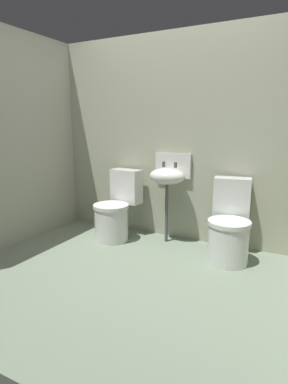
% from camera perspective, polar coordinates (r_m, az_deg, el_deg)
% --- Properties ---
extents(ground_plane, '(3.38, 2.60, 0.08)m').
position_cam_1_polar(ground_plane, '(2.92, -2.57, -15.40)').
color(ground_plane, slate).
extents(wall_back, '(3.38, 0.10, 2.28)m').
position_cam_1_polar(wall_back, '(3.63, 6.44, 9.43)').
color(wall_back, '#9EA188').
rests_on(wall_back, ground).
extents(wall_left, '(0.10, 2.40, 2.28)m').
position_cam_1_polar(wall_left, '(3.68, -23.45, 8.55)').
color(wall_left, '#9A9C89').
rests_on(wall_left, ground).
extents(toilet_left, '(0.44, 0.62, 0.78)m').
position_cam_1_polar(toilet_left, '(3.68, -5.06, -3.45)').
color(toilet_left, silver).
rests_on(toilet_left, ground).
extents(toilet_right, '(0.48, 0.65, 0.78)m').
position_cam_1_polar(toilet_right, '(3.20, 15.09, -6.24)').
color(toilet_right, silver).
rests_on(toilet_right, ground).
extents(sink, '(0.42, 0.35, 0.99)m').
position_cam_1_polar(sink, '(3.49, 4.36, 3.00)').
color(sink, '#454A4C').
rests_on(sink, ground).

